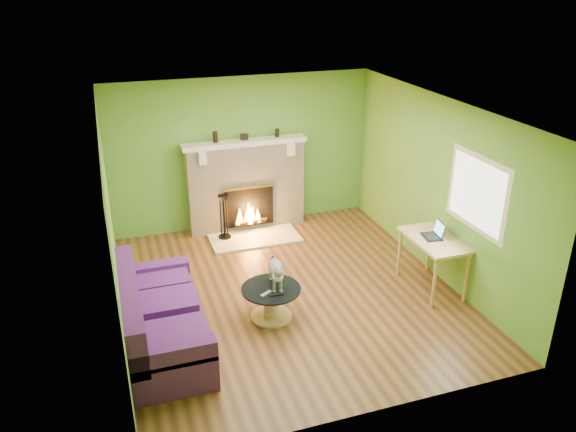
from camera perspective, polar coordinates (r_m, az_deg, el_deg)
name	(u,v)px	position (r m, az deg, el deg)	size (l,w,h in m)	color
floor	(289,292)	(7.99, 0.06, -7.68)	(5.00, 5.00, 0.00)	#572F18
ceiling	(289,109)	(7.00, 0.07, 10.81)	(5.00, 5.00, 0.00)	white
wall_back	(242,153)	(9.66, -4.68, 6.39)	(5.00, 5.00, 0.00)	#569230
wall_front	(374,305)	(5.35, 8.70, -8.93)	(5.00, 5.00, 0.00)	#569230
wall_left	(111,230)	(7.07, -17.50, -1.33)	(5.00, 5.00, 0.00)	#569230
wall_right	(437,188)	(8.34, 14.91, 2.81)	(5.00, 5.00, 0.00)	#569230
window_frame	(477,193)	(7.57, 18.65, 2.22)	(1.20, 1.20, 0.00)	silver
window_pane	(477,193)	(7.56, 18.61, 2.21)	(1.06, 1.06, 0.00)	white
fireplace	(246,186)	(9.66, -4.31, 3.10)	(2.10, 0.46, 1.58)	beige
hearth	(255,238)	(9.50, -3.39, -2.22)	(1.50, 0.75, 0.03)	beige
mantel	(245,143)	(9.40, -4.42, 7.44)	(2.10, 0.28, 0.08)	white
sofa	(158,321)	(6.93, -13.03, -10.31)	(0.92, 2.03, 0.91)	#4A1C6A
coffee_table	(271,300)	(7.32, -1.73, -8.57)	(0.77, 0.77, 0.44)	tan
desk	(434,245)	(8.03, 14.60, -2.83)	(0.61, 1.04, 0.77)	tan
cat	(276,271)	(7.19, -1.27, -5.66)	(0.24, 0.65, 0.40)	slate
remote_silver	(266,294)	(7.10, -2.24, -7.88)	(0.17, 0.04, 0.02)	#959598
remote_black	(277,294)	(7.08, -1.16, -7.97)	(0.16, 0.04, 0.02)	black
laptop	(432,230)	(7.97, 14.44, -1.39)	(0.26, 0.29, 0.22)	black
fire_tools	(224,216)	(9.36, -6.52, 0.02)	(0.21, 0.21, 0.79)	black
mantel_vase_left	(215,137)	(9.29, -7.40, 7.96)	(0.08, 0.08, 0.18)	black
mantel_vase_right	(277,133)	(9.55, -1.10, 8.45)	(0.07, 0.07, 0.14)	black
mantel_box	(244,137)	(9.40, -4.46, 8.02)	(0.12, 0.08, 0.10)	black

